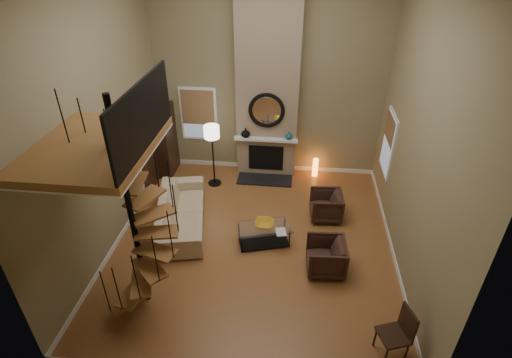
# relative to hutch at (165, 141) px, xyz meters

# --- Properties ---
(ground) EXTENTS (6.00, 6.50, 0.01)m
(ground) POSITION_rel_hutch_xyz_m (2.79, -2.77, -0.95)
(ground) COLOR #AD6D38
(ground) RESTS_ON ground
(back_wall) EXTENTS (6.00, 0.02, 5.50)m
(back_wall) POSITION_rel_hutch_xyz_m (2.79, 0.48, 1.80)
(back_wall) COLOR #8C805A
(back_wall) RESTS_ON ground
(front_wall) EXTENTS (6.00, 0.02, 5.50)m
(front_wall) POSITION_rel_hutch_xyz_m (2.79, -6.02, 1.80)
(front_wall) COLOR #8C805A
(front_wall) RESTS_ON ground
(left_wall) EXTENTS (0.02, 6.50, 5.50)m
(left_wall) POSITION_rel_hutch_xyz_m (-0.21, -2.77, 1.80)
(left_wall) COLOR #8C805A
(left_wall) RESTS_ON ground
(right_wall) EXTENTS (0.02, 6.50, 5.50)m
(right_wall) POSITION_rel_hutch_xyz_m (5.79, -2.77, 1.80)
(right_wall) COLOR #8C805A
(right_wall) RESTS_ON ground
(baseboard_back) EXTENTS (6.00, 0.02, 0.12)m
(baseboard_back) POSITION_rel_hutch_xyz_m (2.79, 0.47, -0.89)
(baseboard_back) COLOR white
(baseboard_back) RESTS_ON ground
(baseboard_left) EXTENTS (0.02, 6.50, 0.12)m
(baseboard_left) POSITION_rel_hutch_xyz_m (-0.20, -2.77, -0.89)
(baseboard_left) COLOR white
(baseboard_left) RESTS_ON ground
(baseboard_right) EXTENTS (0.02, 6.50, 0.12)m
(baseboard_right) POSITION_rel_hutch_xyz_m (5.78, -2.77, -0.89)
(baseboard_right) COLOR white
(baseboard_right) RESTS_ON ground
(chimney_breast) EXTENTS (1.60, 0.38, 5.50)m
(chimney_breast) POSITION_rel_hutch_xyz_m (2.79, 0.29, 1.80)
(chimney_breast) COLOR #957C60
(chimney_breast) RESTS_ON ground
(hearth) EXTENTS (1.50, 0.60, 0.04)m
(hearth) POSITION_rel_hutch_xyz_m (2.79, -0.20, -0.93)
(hearth) COLOR black
(hearth) RESTS_ON ground
(firebox) EXTENTS (0.95, 0.02, 0.72)m
(firebox) POSITION_rel_hutch_xyz_m (2.79, 0.09, -0.40)
(firebox) COLOR black
(firebox) RESTS_ON chimney_breast
(mantel) EXTENTS (1.70, 0.18, 0.06)m
(mantel) POSITION_rel_hutch_xyz_m (2.79, 0.01, 0.20)
(mantel) COLOR white
(mantel) RESTS_ON chimney_breast
(mirror_frame) EXTENTS (0.94, 0.10, 0.94)m
(mirror_frame) POSITION_rel_hutch_xyz_m (2.79, 0.07, 1.00)
(mirror_frame) COLOR black
(mirror_frame) RESTS_ON chimney_breast
(mirror_disc) EXTENTS (0.80, 0.01, 0.80)m
(mirror_disc) POSITION_rel_hutch_xyz_m (2.79, 0.08, 1.00)
(mirror_disc) COLOR white
(mirror_disc) RESTS_ON chimney_breast
(vase_left) EXTENTS (0.24, 0.24, 0.25)m
(vase_left) POSITION_rel_hutch_xyz_m (2.24, 0.05, 0.35)
(vase_left) COLOR black
(vase_left) RESTS_ON mantel
(vase_right) EXTENTS (0.20, 0.20, 0.21)m
(vase_right) POSITION_rel_hutch_xyz_m (3.39, 0.05, 0.33)
(vase_right) COLOR #174B53
(vase_right) RESTS_ON mantel
(window_back) EXTENTS (1.02, 0.06, 1.52)m
(window_back) POSITION_rel_hutch_xyz_m (0.89, 0.45, 0.67)
(window_back) COLOR white
(window_back) RESTS_ON back_wall
(window_right) EXTENTS (0.06, 1.02, 1.52)m
(window_right) POSITION_rel_hutch_xyz_m (5.76, -0.77, 0.68)
(window_right) COLOR white
(window_right) RESTS_ON right_wall
(entry_door) EXTENTS (0.10, 1.05, 2.16)m
(entry_door) POSITION_rel_hutch_xyz_m (-0.17, -0.97, 0.10)
(entry_door) COLOR white
(entry_door) RESTS_ON ground
(loft) EXTENTS (1.70, 2.20, 1.09)m
(loft) POSITION_rel_hutch_xyz_m (0.74, -4.57, 2.29)
(loft) COLOR #9B6532
(loft) RESTS_ON left_wall
(spiral_stair) EXTENTS (1.47, 1.47, 4.06)m
(spiral_stair) POSITION_rel_hutch_xyz_m (1.01, -4.56, 0.83)
(spiral_stair) COLOR black
(spiral_stair) RESTS_ON ground
(hutch) EXTENTS (0.43, 0.90, 2.02)m
(hutch) POSITION_rel_hutch_xyz_m (0.00, 0.00, 0.00)
(hutch) COLOR black
(hutch) RESTS_ON ground
(sofa) EXTENTS (1.49, 2.67, 0.74)m
(sofa) POSITION_rel_hutch_xyz_m (1.04, -2.33, -0.55)
(sofa) COLOR #CAB18C
(sofa) RESTS_ON ground
(armchair_near) EXTENTS (0.79, 0.77, 0.67)m
(armchair_near) POSITION_rel_hutch_xyz_m (4.45, -1.70, -0.60)
(armchair_near) COLOR #3B231B
(armchair_near) RESTS_ON ground
(armchair_far) EXTENTS (0.81, 0.79, 0.70)m
(armchair_far) POSITION_rel_hutch_xyz_m (4.39, -3.45, -0.60)
(armchair_far) COLOR #3B231B
(armchair_far) RESTS_ON ground
(coffee_table) EXTENTS (1.29, 0.90, 0.44)m
(coffee_table) POSITION_rel_hutch_xyz_m (3.01, -2.79, -0.67)
(coffee_table) COLOR silver
(coffee_table) RESTS_ON ground
(bowl) EXTENTS (0.41, 0.41, 0.10)m
(bowl) POSITION_rel_hutch_xyz_m (3.01, -2.74, -0.45)
(bowl) COLOR gold
(bowl) RESTS_ON coffee_table
(book) EXTENTS (0.26, 0.32, 0.03)m
(book) POSITION_rel_hutch_xyz_m (3.36, -2.94, -0.49)
(book) COLOR gray
(book) RESTS_ON coffee_table
(floor_lamp) EXTENTS (0.40, 0.40, 1.71)m
(floor_lamp) POSITION_rel_hutch_xyz_m (1.45, -0.51, 0.46)
(floor_lamp) COLOR black
(floor_lamp) RESTS_ON ground
(accent_lamp) EXTENTS (0.15, 0.15, 0.54)m
(accent_lamp) POSITION_rel_hutch_xyz_m (4.17, 0.22, -0.70)
(accent_lamp) COLOR orange
(accent_lamp) RESTS_ON ground
(side_chair) EXTENTS (0.56, 0.55, 0.95)m
(side_chair) POSITION_rel_hutch_xyz_m (5.38, -5.21, -0.42)
(side_chair) COLOR black
(side_chair) RESTS_ON ground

